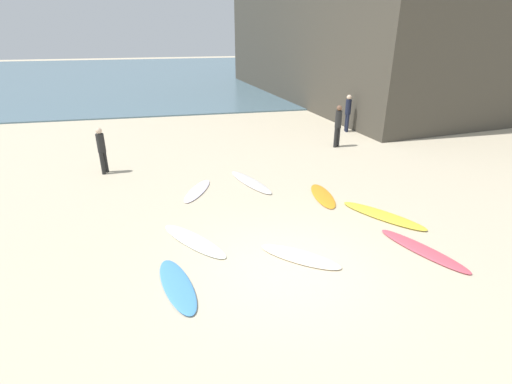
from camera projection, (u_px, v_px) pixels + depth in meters
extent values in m
plane|color=beige|center=(288.00, 269.00, 8.66)|extent=(120.00, 120.00, 0.00)
cube|color=slate|center=(193.00, 74.00, 41.10)|extent=(120.00, 40.00, 0.08)
ellipsoid|color=silver|center=(194.00, 241.00, 9.73)|extent=(1.79, 2.24, 0.07)
ellipsoid|color=#DC4E5F|center=(423.00, 250.00, 9.33)|extent=(1.39, 2.40, 0.07)
ellipsoid|color=silver|center=(250.00, 182.00, 13.29)|extent=(1.36, 2.48, 0.08)
ellipsoid|color=white|center=(197.00, 191.00, 12.62)|extent=(1.26, 1.96, 0.06)
ellipsoid|color=yellow|center=(383.00, 215.00, 10.98)|extent=(1.91, 2.43, 0.09)
ellipsoid|color=beige|center=(300.00, 256.00, 9.07)|extent=(1.93, 1.78, 0.07)
ellipsoid|color=orange|center=(323.00, 196.00, 12.25)|extent=(0.74, 1.95, 0.07)
ellipsoid|color=#468FD9|center=(177.00, 285.00, 8.06)|extent=(1.04, 2.12, 0.08)
cylinder|color=black|center=(336.00, 138.00, 16.97)|extent=(0.14, 0.14, 0.87)
cylinder|color=black|center=(338.00, 137.00, 17.09)|extent=(0.14, 0.14, 0.87)
cylinder|color=black|center=(338.00, 119.00, 16.71)|extent=(0.38, 0.38, 0.73)
sphere|color=brown|center=(339.00, 108.00, 16.51)|extent=(0.24, 0.24, 0.24)
cylinder|color=#191E33|center=(347.00, 123.00, 19.37)|extent=(0.14, 0.14, 0.87)
cylinder|color=#191E33|center=(346.00, 122.00, 19.55)|extent=(0.14, 0.14, 0.87)
cylinder|color=#191E33|center=(348.00, 107.00, 19.14)|extent=(0.31, 0.31, 0.73)
sphere|color=beige|center=(349.00, 97.00, 18.94)|extent=(0.24, 0.24, 0.24)
cylinder|color=black|center=(102.00, 164.00, 13.94)|extent=(0.14, 0.14, 0.81)
cylinder|color=black|center=(106.00, 162.00, 14.12)|extent=(0.14, 0.14, 0.81)
cylinder|color=black|center=(101.00, 143.00, 13.74)|extent=(0.37, 0.37, 0.67)
sphere|color=beige|center=(99.00, 131.00, 13.56)|extent=(0.22, 0.22, 0.22)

